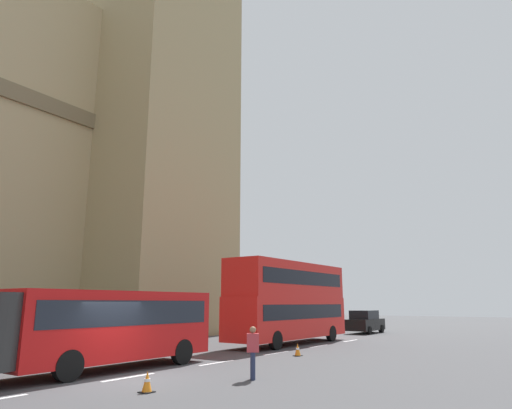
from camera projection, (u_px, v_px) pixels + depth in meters
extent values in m
plane|color=#424244|center=(122.00, 379.00, 14.93)|extent=(160.00, 160.00, 0.00)
cube|color=silver|center=(129.00, 377.00, 15.15)|extent=(2.20, 0.16, 0.01)
cube|color=silver|center=(217.00, 363.00, 18.83)|extent=(2.20, 0.16, 0.01)
cube|color=silver|center=(276.00, 353.00, 22.50)|extent=(2.20, 0.16, 0.01)
cube|color=silver|center=(319.00, 346.00, 26.18)|extent=(2.20, 0.16, 0.01)
cube|color=silver|center=(351.00, 341.00, 29.86)|extent=(2.20, 0.16, 0.01)
cube|color=tan|center=(161.00, 12.00, 42.09)|extent=(10.86, 10.86, 58.23)
cube|color=red|center=(113.00, 325.00, 17.21)|extent=(8.30, 2.50, 2.50)
cube|color=#1E232D|center=(113.00, 313.00, 17.31)|extent=(7.64, 2.54, 0.90)
cylinder|color=black|center=(182.00, 352.00, 18.46)|extent=(1.00, 0.30, 1.00)
cylinder|color=black|center=(68.00, 366.00, 14.34)|extent=(1.00, 0.30, 1.00)
cube|color=red|center=(290.00, 317.00, 27.75)|extent=(10.61, 2.50, 2.40)
cube|color=black|center=(290.00, 311.00, 27.82)|extent=(9.55, 2.54, 0.84)
cube|color=red|center=(289.00, 280.00, 28.23)|extent=(10.40, 2.50, 2.10)
cube|color=black|center=(289.00, 279.00, 28.25)|extent=(9.55, 2.54, 0.84)
cylinder|color=black|center=(331.00, 333.00, 29.60)|extent=(1.00, 0.30, 1.00)
cylinder|color=black|center=(276.00, 340.00, 24.17)|extent=(1.00, 0.30, 1.00)
cube|color=black|center=(366.00, 325.00, 37.53)|extent=(4.40, 1.80, 0.90)
cube|color=black|center=(364.00, 315.00, 37.54)|extent=(2.46, 1.66, 0.70)
cylinder|color=black|center=(381.00, 329.00, 38.12)|extent=(0.64, 0.30, 0.64)
cylinder|color=black|center=(369.00, 330.00, 35.87)|extent=(0.64, 0.30, 0.64)
cube|color=black|center=(147.00, 392.00, 12.61)|extent=(0.36, 0.36, 0.03)
cone|color=orange|center=(147.00, 381.00, 12.67)|extent=(0.28, 0.28, 0.55)
cylinder|color=white|center=(147.00, 380.00, 12.68)|extent=(0.17, 0.17, 0.08)
cube|color=black|center=(298.00, 356.00, 21.31)|extent=(0.36, 0.36, 0.03)
cone|color=orange|center=(298.00, 349.00, 21.37)|extent=(0.28, 0.28, 0.55)
cylinder|color=white|center=(298.00, 349.00, 21.38)|extent=(0.17, 0.17, 0.08)
cylinder|color=#262D4C|center=(253.00, 366.00, 14.75)|extent=(0.16, 0.16, 0.86)
cylinder|color=#262D4C|center=(253.00, 365.00, 14.94)|extent=(0.16, 0.16, 0.86)
cube|color=#BF383F|center=(253.00, 343.00, 15.00)|extent=(0.44, 0.46, 0.60)
sphere|color=#936B4C|center=(253.00, 330.00, 15.09)|extent=(0.22, 0.22, 0.22)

